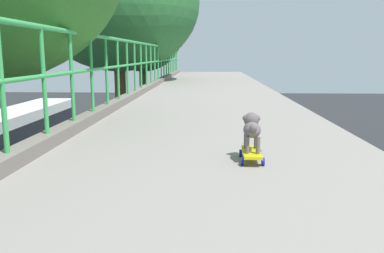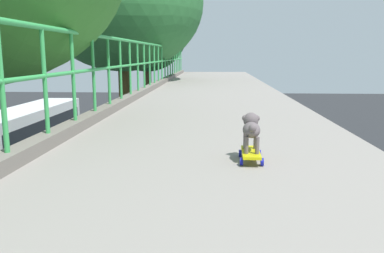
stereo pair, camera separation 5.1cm
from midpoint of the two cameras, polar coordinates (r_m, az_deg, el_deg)
The scene contains 6 objects.
overpass_deck at distance 2.93m, azimuth 1.78°, elevation -13.64°, with size 3.38×37.67×0.53m.
city_bus at distance 24.20m, azimuth -23.14°, elevation -0.67°, with size 2.53×10.57×3.03m.
roadside_tree_far at distance 14.67m, azimuth -10.72°, elevation 16.90°, with size 5.71×5.71×10.11m.
roadside_tree_farthest at distance 21.81m, azimuth -7.22°, elevation 13.08°, with size 4.31×4.31×9.19m.
toy_skateboard at distance 3.51m, azimuth 8.12°, elevation -3.83°, with size 0.21×0.44×0.09m.
small_dog at distance 3.50m, azimuth 8.18°, elevation -0.15°, with size 0.16×0.37×0.32m.
Camera 1 is at (1.39, -2.68, 5.99)m, focal length 37.16 mm.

